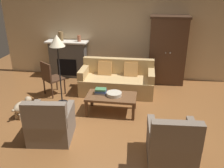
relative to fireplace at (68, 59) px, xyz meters
name	(u,v)px	position (x,y,z in m)	size (l,w,h in m)	color
ground_plane	(105,116)	(1.55, -2.30, -0.57)	(9.60, 9.60, 0.00)	brown
back_wall	(120,31)	(1.55, 0.25, 0.83)	(7.20, 0.10, 2.80)	beige
fireplace	(68,59)	(0.00, 0.00, 0.00)	(1.26, 0.48, 1.12)	#4C4947
armoire	(167,50)	(2.95, -0.08, 0.39)	(1.06, 0.57, 1.91)	#472D1E
couch	(117,81)	(1.65, -0.99, -0.25)	(1.93, 0.87, 0.86)	tan
coffee_table	(111,98)	(1.66, -2.11, -0.20)	(1.10, 0.60, 0.42)	brown
fruit_bowl	(114,94)	(1.72, -2.10, -0.11)	(0.34, 0.34, 0.08)	beige
book_stack	(101,91)	(1.41, -2.04, -0.09)	(0.25, 0.19, 0.12)	gray
mantel_vase_bronze	(61,36)	(-0.18, -0.02, 0.69)	(0.15, 0.15, 0.27)	olive
mantel_vase_terracotta	(79,38)	(0.38, -0.02, 0.64)	(0.11, 0.11, 0.18)	#A86042
armchair_near_left	(51,124)	(0.70, -3.26, -0.25)	(0.85, 0.85, 0.88)	#756656
armchair_near_right	(172,144)	(2.87, -3.54, -0.25)	(0.82, 0.82, 0.88)	#756656
side_chair_wooden	(50,77)	(-0.02, -1.42, -0.06)	(0.62, 0.62, 0.90)	#472D1E
floor_lamp	(57,45)	(0.40, -1.82, 0.88)	(0.36, 0.36, 1.67)	black
dog	(22,106)	(-0.24, -2.56, -0.32)	(0.29, 0.56, 0.39)	tan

